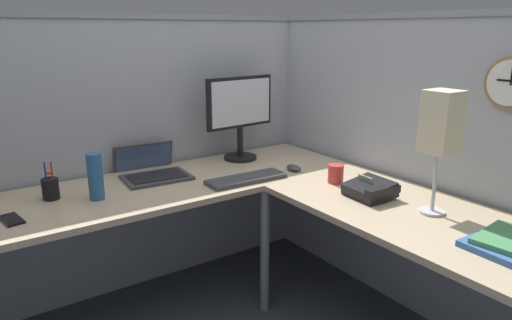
% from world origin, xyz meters
% --- Properties ---
extents(cubicle_wall_back, '(2.57, 0.12, 1.58)m').
position_xyz_m(cubicle_wall_back, '(-0.36, 0.87, 0.79)').
color(cubicle_wall_back, '#999EA8').
rests_on(cubicle_wall_back, ground).
extents(cubicle_wall_right, '(0.12, 2.37, 1.58)m').
position_xyz_m(cubicle_wall_right, '(0.87, -0.27, 0.79)').
color(cubicle_wall_right, '#999EA8').
rests_on(cubicle_wall_right, ground).
extents(desk, '(2.35, 2.15, 0.73)m').
position_xyz_m(desk, '(-0.15, -0.05, 0.63)').
color(desk, tan).
rests_on(desk, ground).
extents(monitor, '(0.46, 0.20, 0.50)m').
position_xyz_m(monitor, '(0.32, 0.64, 1.02)').
color(monitor, black).
rests_on(monitor, desk).
extents(laptop, '(0.37, 0.40, 0.22)m').
position_xyz_m(laptop, '(-0.26, 0.65, 0.75)').
color(laptop, '#38383D').
rests_on(laptop, desk).
extents(keyboard, '(0.43, 0.15, 0.02)m').
position_xyz_m(keyboard, '(0.11, 0.26, 0.74)').
color(keyboard, '#38383D').
rests_on(keyboard, desk).
extents(computer_mouse, '(0.06, 0.10, 0.03)m').
position_xyz_m(computer_mouse, '(0.43, 0.26, 0.75)').
color(computer_mouse, '#38383D').
rests_on(computer_mouse, desk).
extents(pen_cup, '(0.08, 0.08, 0.18)m').
position_xyz_m(pen_cup, '(-0.79, 0.55, 0.78)').
color(pen_cup, black).
rests_on(pen_cup, desk).
extents(cell_phone, '(0.09, 0.15, 0.01)m').
position_xyz_m(cell_phone, '(-0.99, 0.37, 0.73)').
color(cell_phone, black).
rests_on(cell_phone, desk).
extents(thermos_flask, '(0.07, 0.07, 0.22)m').
position_xyz_m(thermos_flask, '(-0.61, 0.43, 0.84)').
color(thermos_flask, '#26598C').
rests_on(thermos_flask, desk).
extents(office_phone, '(0.20, 0.22, 0.11)m').
position_xyz_m(office_phone, '(0.45, -0.29, 0.77)').
color(office_phone, black).
rests_on(office_phone, desk).
extents(book_stack, '(0.30, 0.23, 0.04)m').
position_xyz_m(book_stack, '(0.46, -0.93, 0.75)').
color(book_stack, '#335999').
rests_on(book_stack, desk).
extents(desk_lamp_paper, '(0.13, 0.13, 0.53)m').
position_xyz_m(desk_lamp_paper, '(0.52, -0.57, 1.11)').
color(desk_lamp_paper, '#B7BABF').
rests_on(desk_lamp_paper, desk).
extents(coffee_mug, '(0.08, 0.08, 0.10)m').
position_xyz_m(coffee_mug, '(0.47, -0.03, 0.78)').
color(coffee_mug, '#B2332D').
rests_on(coffee_mug, desk).
extents(wall_clock, '(0.04, 0.22, 0.22)m').
position_xyz_m(wall_clock, '(0.82, -0.68, 1.28)').
color(wall_clock, olive).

